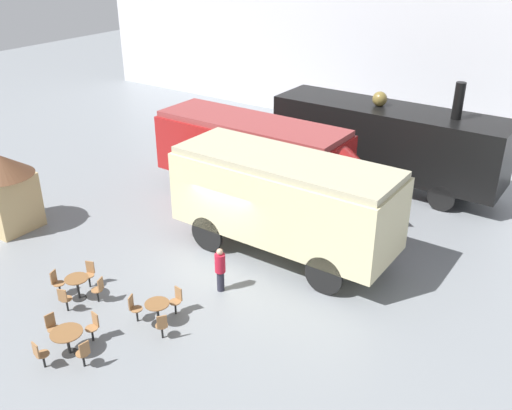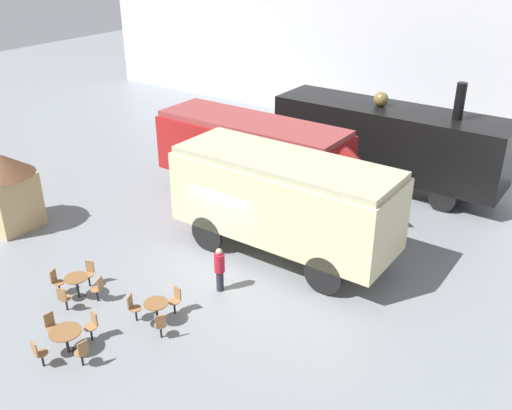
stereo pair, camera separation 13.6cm
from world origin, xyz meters
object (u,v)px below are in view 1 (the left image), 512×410
at_px(passenger_coach_vintage, 284,197).
at_px(cafe_chair_0, 40,353).
at_px(cafe_table_far, 77,283).
at_px(visitor_person, 220,268).
at_px(steam_locomotive, 387,139).
at_px(cafe_table_mid, 158,309).
at_px(cafe_table_near, 67,337).
at_px(ticket_kiosk, 5,188).
at_px(streamlined_locomotive, 265,154).

relative_size(passenger_coach_vintage, cafe_chair_0, 9.06).
distance_m(cafe_table_far, visitor_person, 4.47).
relative_size(steam_locomotive, cafe_table_far, 13.57).
bearing_deg(steam_locomotive, cafe_table_mid, -95.43).
bearing_deg(cafe_table_near, passenger_coach_vintage, 76.03).
height_order(steam_locomotive, cafe_table_mid, steam_locomotive).
xyz_separation_m(cafe_table_mid, cafe_table_far, (-2.96, -0.48, 0.01)).
distance_m(cafe_table_mid, cafe_chair_0, 3.37).
relative_size(cafe_table_far, ticket_kiosk, 0.25).
relative_size(cafe_table_mid, cafe_chair_0, 0.85).
bearing_deg(cafe_chair_0, ticket_kiosk, 68.88).
bearing_deg(steam_locomotive, streamlined_locomotive, -126.72).
height_order(cafe_table_far, visitor_person, visitor_person).
distance_m(steam_locomotive, streamlined_locomotive, 5.71).
bearing_deg(cafe_table_near, ticket_kiosk, 155.44).
height_order(steam_locomotive, visitor_person, steam_locomotive).
relative_size(streamlined_locomotive, passenger_coach_vintage, 1.29).
xyz_separation_m(passenger_coach_vintage, cafe_chair_0, (-2.07, -8.66, -1.71)).
height_order(cafe_table_near, cafe_table_far, cafe_table_far).
bearing_deg(cafe_table_far, cafe_table_mid, 9.17).
relative_size(streamlined_locomotive, cafe_table_far, 13.52).
bearing_deg(streamlined_locomotive, cafe_table_far, -95.02).
xyz_separation_m(streamlined_locomotive, cafe_table_near, (1.03, -11.13, -1.53)).
bearing_deg(cafe_table_far, steam_locomotive, 73.02).
relative_size(cafe_table_far, visitor_person, 0.49).
xyz_separation_m(streamlined_locomotive, cafe_chair_0, (0.91, -11.93, -1.60)).
relative_size(streamlined_locomotive, cafe_chair_0, 11.70).
bearing_deg(cafe_table_near, steam_locomotive, 81.38).
bearing_deg(cafe_table_mid, streamlined_locomotive, 103.70).
relative_size(passenger_coach_vintage, cafe_table_far, 10.47).
bearing_deg(cafe_table_mid, passenger_coach_vintage, 81.28).
bearing_deg(cafe_chair_0, cafe_table_mid, -12.83).
height_order(streamlined_locomotive, visitor_person, streamlined_locomotive).
relative_size(steam_locomotive, cafe_table_mid, 13.84).
bearing_deg(cafe_chair_0, cafe_table_near, 0.00).
bearing_deg(passenger_coach_vintage, cafe_table_far, -122.38).
relative_size(steam_locomotive, streamlined_locomotive, 1.00).
distance_m(visitor_person, ticket_kiosk, 9.43).
bearing_deg(visitor_person, passenger_coach_vintage, 82.42).
height_order(steam_locomotive, streamlined_locomotive, steam_locomotive).
bearing_deg(passenger_coach_vintage, steam_locomotive, 86.90).
bearing_deg(passenger_coach_vintage, cafe_chair_0, -103.47).
relative_size(passenger_coach_vintage, cafe_table_mid, 10.68).
bearing_deg(cafe_table_near, cafe_table_mid, 64.67).
height_order(streamlined_locomotive, cafe_table_mid, streamlined_locomotive).
xyz_separation_m(cafe_table_mid, ticket_kiosk, (-8.88, 1.21, 1.13)).
xyz_separation_m(cafe_chair_0, visitor_person, (1.66, 5.57, 0.32)).
bearing_deg(cafe_table_mid, cafe_table_far, -170.83).
bearing_deg(steam_locomotive, ticket_kiosk, -129.87).
distance_m(streamlined_locomotive, cafe_table_mid, 9.18).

